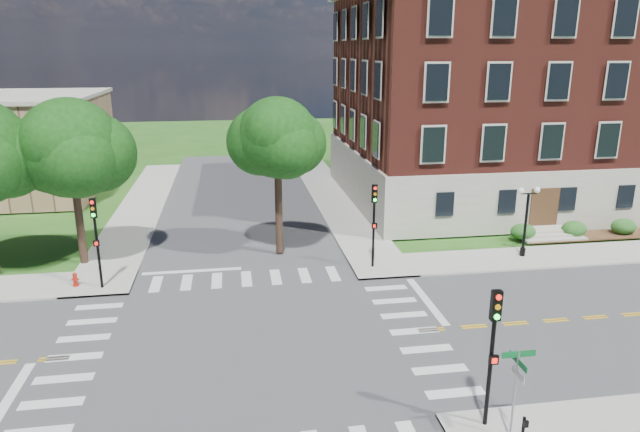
{
  "coord_description": "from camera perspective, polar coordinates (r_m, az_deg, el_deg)",
  "views": [
    {
      "loc": [
        -0.5,
        -21.95,
        12.1
      ],
      "look_at": [
        4.18,
        7.91,
        3.2
      ],
      "focal_mm": 32.0,
      "sensor_mm": 36.0,
      "label": 1
    }
  ],
  "objects": [
    {
      "name": "road_ns",
      "position": [
        25.06,
        -6.82,
        -12.57
      ],
      "size": [
        12.0,
        90.0,
        0.01
      ],
      "primitive_type": "cube",
      "color": "#3D3D3F",
      "rests_on": "ground"
    },
    {
      "name": "sidewalk_nw",
      "position": [
        41.94,
        -29.25,
        -2.44
      ],
      "size": [
        34.0,
        34.0,
        0.12
      ],
      "color": "#9E9B93",
      "rests_on": "ground"
    },
    {
      "name": "sidewalk_ne",
      "position": [
        42.3,
        13.54,
        -0.59
      ],
      "size": [
        34.0,
        34.0,
        0.12
      ],
      "color": "#9E9B93",
      "rests_on": "ground"
    },
    {
      "name": "traffic_signal_ne",
      "position": [
        31.86,
        5.43,
        0.09
      ],
      "size": [
        0.38,
        0.45,
        4.8
      ],
      "color": "black",
      "rests_on": "ground"
    },
    {
      "name": "crosswalk_east",
      "position": [
        26.21,
        9.42,
        -11.32
      ],
      "size": [
        2.2,
        10.2,
        0.02
      ],
      "primitive_type": null,
      "color": "silver",
      "rests_on": "ground"
    },
    {
      "name": "traffic_signal_nw",
      "position": [
        31.04,
        -21.52,
        -1.46
      ],
      "size": [
        0.37,
        0.43,
        4.8
      ],
      "color": "black",
      "rests_on": "ground"
    },
    {
      "name": "road_ew",
      "position": [
        25.06,
        -6.82,
        -12.57
      ],
      "size": [
        90.0,
        12.0,
        0.01
      ],
      "primitive_type": "cube",
      "color": "#3D3D3F",
      "rests_on": "ground"
    },
    {
      "name": "twin_lamp_west",
      "position": [
        35.78,
        19.92,
        -0.13
      ],
      "size": [
        1.36,
        0.36,
        4.23
      ],
      "color": "black",
      "rests_on": "ground"
    },
    {
      "name": "fire_hydrant",
      "position": [
        32.63,
        -23.28,
        -5.89
      ],
      "size": [
        0.35,
        0.35,
        0.75
      ],
      "color": "#A1180C",
      "rests_on": "ground"
    },
    {
      "name": "tree_c",
      "position": [
        34.41,
        -23.68,
        6.22
      ],
      "size": [
        5.53,
        5.53,
        9.49
      ],
      "color": "black",
      "rests_on": "ground"
    },
    {
      "name": "street_sign_pole",
      "position": [
        19.33,
        19.06,
        -15.01
      ],
      "size": [
        1.1,
        1.1,
        3.1
      ],
      "color": "gray",
      "rests_on": "ground"
    },
    {
      "name": "push_button_post",
      "position": [
        19.69,
        19.65,
        -19.7
      ],
      "size": [
        0.14,
        0.21,
        1.2
      ],
      "color": "black",
      "rests_on": "ground"
    },
    {
      "name": "tree_d",
      "position": [
        33.3,
        -4.3,
        7.75
      ],
      "size": [
        4.71,
        4.71,
        9.39
      ],
      "color": "black",
      "rests_on": "ground"
    },
    {
      "name": "traffic_signal_se",
      "position": [
        19.28,
        16.9,
        -11.89
      ],
      "size": [
        0.33,
        0.37,
        4.8
      ],
      "color": "black",
      "rests_on": "ground"
    },
    {
      "name": "ground",
      "position": [
        25.06,
        -6.82,
        -12.58
      ],
      "size": [
        160.0,
        160.0,
        0.0
      ],
      "primitive_type": "plane",
      "color": "#265718",
      "rests_on": "ground"
    },
    {
      "name": "stop_bar_east",
      "position": [
        29.24,
        10.6,
        -8.33
      ],
      "size": [
        0.4,
        5.5,
        0.0
      ],
      "primitive_type": "cube",
      "color": "silver",
      "rests_on": "ground"
    },
    {
      "name": "main_building",
      "position": [
        50.45,
        20.58,
        11.12
      ],
      "size": [
        30.6,
        22.4,
        16.5
      ],
      "color": "#A09D8D",
      "rests_on": "ground"
    }
  ]
}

